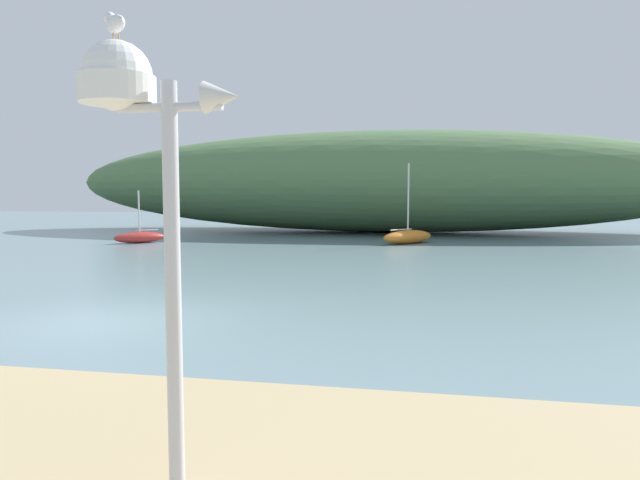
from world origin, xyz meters
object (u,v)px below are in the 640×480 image
(seagull_on_radar, at_px, (115,23))
(sailboat_far_right, at_px, (140,237))
(mast_structure, at_px, (133,119))
(sailboat_far_left, at_px, (408,236))

(seagull_on_radar, relative_size, sailboat_far_right, 0.11)
(seagull_on_radar, xyz_separation_m, sailboat_far_right, (-12.12, 22.73, -3.50))
(seagull_on_radar, bearing_deg, mast_structure, -4.14)
(sailboat_far_right, bearing_deg, sailboat_far_left, 9.43)
(mast_structure, relative_size, seagull_on_radar, 12.05)
(seagull_on_radar, bearing_deg, sailboat_far_right, 118.07)
(seagull_on_radar, xyz_separation_m, sailboat_far_left, (1.29, 24.96, -3.44))
(mast_structure, distance_m, sailboat_far_left, 25.15)
(mast_structure, relative_size, sailboat_far_left, 0.86)
(mast_structure, xyz_separation_m, sailboat_far_left, (1.15, 24.97, -2.73))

